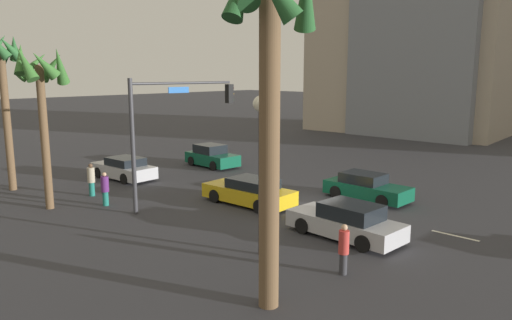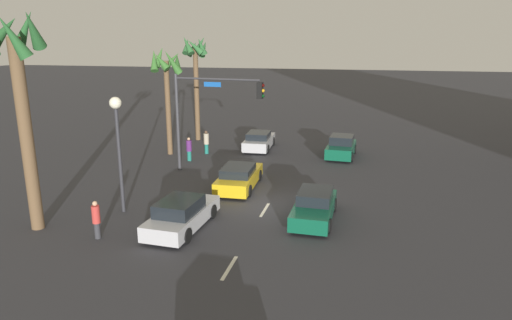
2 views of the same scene
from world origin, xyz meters
name	(u,v)px [view 1 (image 1 of 2)]	position (x,y,z in m)	size (l,w,h in m)	color
ground_plane	(311,203)	(0.00, 0.00, 0.00)	(220.00, 220.00, 0.00)	#333338
lane_stripe_2	(455,236)	(-7.02, 0.00, 0.01)	(1.86, 0.14, 0.01)	silver
lane_stripe_3	(328,207)	(-0.98, 0.00, 0.01)	(1.86, 0.14, 0.01)	silver
car_0	(124,169)	(11.62, 3.22, 0.62)	(4.46, 2.09, 1.33)	#B7B7BC
car_1	(249,192)	(2.12, 2.17, 0.62)	(4.76, 2.08, 1.31)	gold
car_3	(366,187)	(-1.57, -2.48, 0.62)	(4.31, 1.89, 1.34)	#0F5138
car_4	(346,222)	(-3.98, 3.10, 0.64)	(4.67, 2.09, 1.39)	#B7B7BC
car_5	(212,157)	(10.68, -3.02, 0.68)	(4.00, 2.09, 1.49)	#0F5138
traffic_signal	(171,119)	(4.57, 4.89, 4.18)	(0.83, 5.80, 6.09)	#38383D
streetlamp	(261,143)	(-2.74, 6.65, 3.96)	(0.56, 0.56, 5.58)	#2D2D33
pedestrian_0	(91,179)	(9.22, 6.61, 0.89)	(0.48, 0.48, 1.71)	#1E7266
pedestrian_1	(105,188)	(7.02, 7.09, 0.85)	(0.49, 0.49, 1.64)	#1E7266
pedestrian_2	(344,248)	(-5.82, 6.14, 0.87)	(0.37, 0.37, 1.65)	#333338
palm_tree_0	(41,82)	(8.47, 9.13, 5.88)	(2.45, 2.61, 7.69)	brown
palm_tree_1	(269,74)	(-5.47, 9.32, 6.30)	(2.56, 2.53, 9.36)	brown
palm_tree_2	(2,69)	(13.60, 8.91, 6.51)	(2.42, 2.31, 8.48)	brown
building_0	(431,8)	(7.56, -29.48, 12.58)	(12.52, 10.06, 25.17)	gray
building_1	(413,19)	(10.10, -30.89, 11.84)	(19.47, 11.55, 23.67)	#B2A38E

